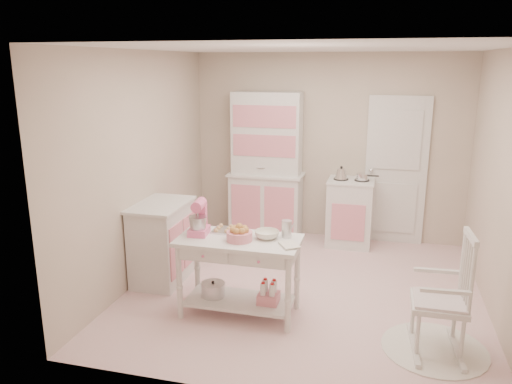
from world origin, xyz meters
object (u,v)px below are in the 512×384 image
at_px(stove, 350,212).
at_px(bread_basket, 239,236).
at_px(base_cabinet, 163,242).
at_px(stand_mixer, 199,218).
at_px(rocking_chair, 440,292).
at_px(hutch, 266,166).
at_px(work_table, 239,277).

xyz_separation_m(stove, bread_basket, (-0.89, -2.35, 0.39)).
relative_size(base_cabinet, bread_basket, 3.68).
relative_size(stand_mixer, bread_basket, 1.36).
xyz_separation_m(rocking_chair, bread_basket, (-1.84, 0.15, 0.30)).
bearing_deg(rocking_chair, stand_mixer, 170.42).
bearing_deg(hutch, stand_mixer, -93.24).
relative_size(rocking_chair, work_table, 0.92).
distance_m(hutch, rocking_chair, 3.37).
bearing_deg(stand_mixer, stove, 53.97).
height_order(hutch, stand_mixer, hutch).
bearing_deg(base_cabinet, hutch, 65.84).
bearing_deg(bread_basket, work_table, 111.80).
bearing_deg(base_cabinet, stove, 40.92).
bearing_deg(bread_basket, stand_mixer, 170.96).
relative_size(stove, rocking_chair, 0.84).
relative_size(base_cabinet, rocking_chair, 0.84).
bearing_deg(hutch, stove, -2.39).
xyz_separation_m(work_table, stand_mixer, (-0.42, 0.02, 0.57)).
relative_size(work_table, stand_mixer, 3.53).
height_order(base_cabinet, rocking_chair, rocking_chair).
height_order(stove, bread_basket, stove).
bearing_deg(stand_mixer, hutch, 80.99).
xyz_separation_m(rocking_chair, stand_mixer, (-2.28, 0.22, 0.42)).
distance_m(base_cabinet, bread_basket, 1.33).
distance_m(stand_mixer, bread_basket, 0.46).
xyz_separation_m(hutch, bread_basket, (0.31, -2.40, -0.19)).
xyz_separation_m(work_table, bread_basket, (0.02, -0.05, 0.45)).
height_order(base_cabinet, stand_mixer, stand_mixer).
distance_m(work_table, stand_mixer, 0.71).
height_order(stove, work_table, stove).
height_order(hutch, rocking_chair, hutch).
bearing_deg(stand_mixer, work_table, -8.49).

